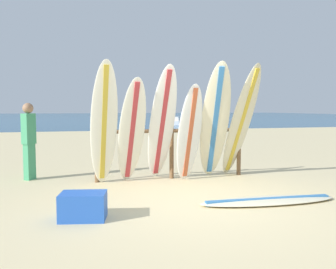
{
  "coord_description": "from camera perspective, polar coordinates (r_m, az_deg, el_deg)",
  "views": [
    {
      "loc": [
        -1.83,
        -5.05,
        1.49
      ],
      "look_at": [
        0.08,
        2.26,
        0.91
      ],
      "focal_mm": 37.12,
      "sensor_mm": 36.0,
      "label": 1
    }
  ],
  "objects": [
    {
      "name": "ground_plane",
      "position": [
        5.57,
        5.14,
        -11.12
      ],
      "size": [
        120.0,
        120.0,
        0.0
      ],
      "primitive_type": "plane",
      "color": "beige"
    },
    {
      "name": "ocean_water",
      "position": [
        63.1,
        -12.99,
        2.9
      ],
      "size": [
        120.0,
        80.0,
        0.01
      ],
      "primitive_type": "cube",
      "color": "navy",
      "rests_on": "ground"
    },
    {
      "name": "surfboard_rack",
      "position": [
        7.31,
        0.59,
        -1.33
      ],
      "size": [
        3.21,
        0.09,
        1.16
      ],
      "color": "brown",
      "rests_on": "ground"
    },
    {
      "name": "surfboard_leaning_far_left",
      "position": [
        6.62,
        -10.48,
        1.63
      ],
      "size": [
        0.58,
        0.89,
        2.36
      ],
      "color": "white",
      "rests_on": "ground"
    },
    {
      "name": "surfboard_leaning_left",
      "position": [
        6.74,
        -5.98,
        0.46
      ],
      "size": [
        0.63,
        0.97,
        2.06
      ],
      "color": "white",
      "rests_on": "ground"
    },
    {
      "name": "surfboard_leaning_center_left",
      "position": [
        6.91,
        -1.02,
        1.6
      ],
      "size": [
        0.57,
        1.18,
        2.31
      ],
      "color": "white",
      "rests_on": "ground"
    },
    {
      "name": "surfboard_leaning_center",
      "position": [
        6.97,
        3.55,
        0.2
      ],
      "size": [
        0.62,
        0.64,
        1.96
      ],
      "color": "white",
      "rests_on": "ground"
    },
    {
      "name": "surfboard_leaning_center_right",
      "position": [
        7.14,
        7.7,
        1.94
      ],
      "size": [
        0.75,
        1.24,
        2.38
      ],
      "color": "beige",
      "rests_on": "ground"
    },
    {
      "name": "surfboard_leaning_right",
      "position": [
        7.47,
        11.86,
        1.98
      ],
      "size": [
        0.66,
        1.24,
        2.38
      ],
      "color": "beige",
      "rests_on": "ground"
    },
    {
      "name": "surfboard_lying_on_sand",
      "position": [
        5.78,
        16.17,
        -10.36
      ],
      "size": [
        2.27,
        0.65,
        0.08
      ],
      "color": "beige",
      "rests_on": "ground"
    },
    {
      "name": "beachgoer_standing",
      "position": [
        7.71,
        -21.89,
        -0.49
      ],
      "size": [
        0.28,
        0.3,
        1.59
      ],
      "color": "#3F9966",
      "rests_on": "ground"
    },
    {
      "name": "small_boat_offshore",
      "position": [
        30.86,
        1.28,
        2.07
      ],
      "size": [
        1.81,
        2.67,
        0.71
      ],
      "color": "silver",
      "rests_on": "ocean_water"
    },
    {
      "name": "cooler_box",
      "position": [
        4.86,
        -13.76,
        -11.35
      ],
      "size": [
        0.67,
        0.51,
        0.36
      ],
      "primitive_type": "cube",
      "rotation": [
        0.0,
        0.0,
        -0.2
      ],
      "color": "blue",
      "rests_on": "ground"
    }
  ]
}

